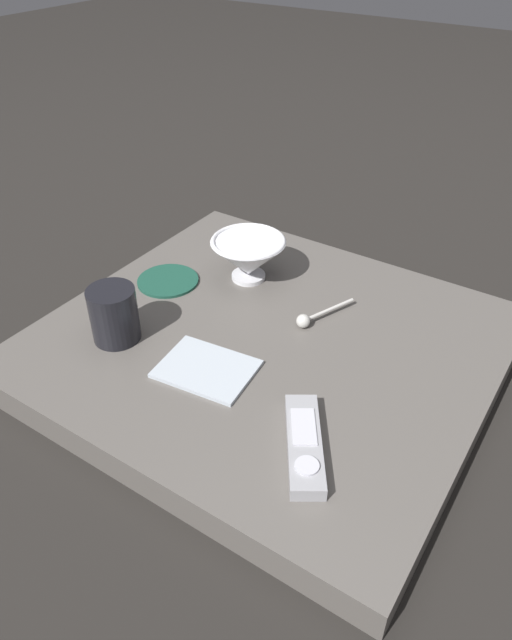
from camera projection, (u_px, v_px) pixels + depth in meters
ground_plane at (268, 360)px, 0.97m from camera, size 6.00×6.00×0.00m
table at (268, 348)px, 0.95m from camera, size 0.68×0.63×0.05m
cereal_bowl at (248, 257)px, 1.05m from camera, size 0.13×0.13×0.08m
coffee_mug at (114, 314)px, 0.91m from camera, size 0.07×0.07×0.09m
teaspoon at (309, 318)px, 0.96m from camera, size 0.05×0.11×0.02m
tv_remote_near at (304, 444)px, 0.74m from camera, size 0.12×0.16×0.02m
folded_napkin at (207, 369)px, 0.87m from camera, size 0.15×0.12×0.01m
drink_coaster at (168, 281)px, 1.06m from camera, size 0.11×0.11×0.01m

